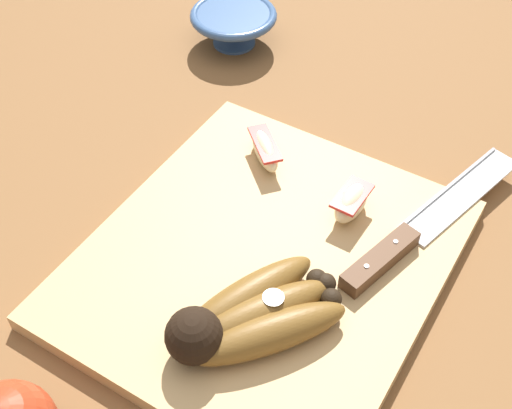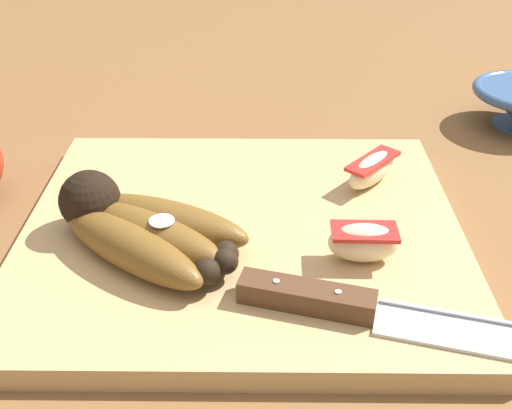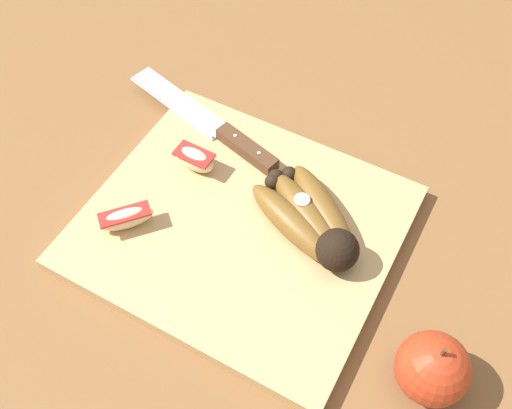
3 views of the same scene
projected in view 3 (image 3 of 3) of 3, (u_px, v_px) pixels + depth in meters
ground_plane at (244, 240)px, 0.76m from camera, size 6.00×6.00×0.00m
cutting_board at (241, 227)px, 0.76m from camera, size 0.38×0.34×0.02m
banana_bunch at (312, 221)px, 0.73m from camera, size 0.17×0.14×0.05m
chefs_knife at (222, 132)px, 0.83m from camera, size 0.28×0.10×0.02m
apple_wedge_near at (195, 159)px, 0.79m from camera, size 0.06×0.03×0.03m
apple_wedge_middle at (126, 218)px, 0.73m from camera, size 0.06×0.07×0.03m
whole_apple at (433, 369)px, 0.62m from camera, size 0.08×0.08×0.09m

